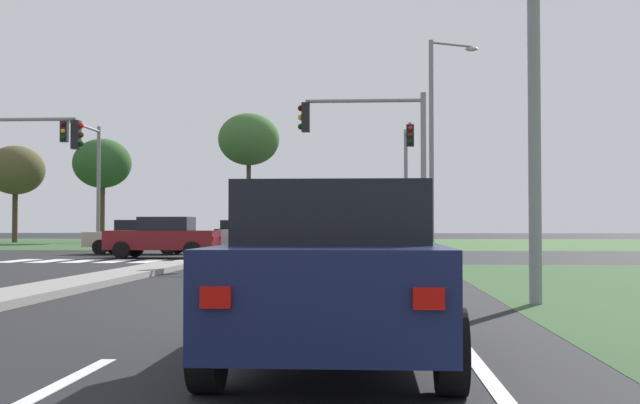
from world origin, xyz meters
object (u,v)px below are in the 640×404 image
object	(u,v)px
car_beige_second	(141,237)
traffic_signal_near_right	(377,147)
street_lamp_second	(436,134)
traffic_signal_far_right	(407,165)
traffic_signal_far_left	(87,163)
street_lamp_near	(550,0)
car_maroon_fourth	(164,237)
treeline_second	(15,171)
traffic_signal_near_left	(11,159)
pedestrian_at_median	(261,227)
treeline_fourth	(249,140)
car_red_near	(263,232)
car_navy_sixth	(336,272)
treeline_third	(102,164)
car_black_fifth	(235,233)
car_silver_third	(272,236)

from	to	relation	value
car_beige_second	traffic_signal_near_right	world-z (taller)	traffic_signal_near_right
street_lamp_second	traffic_signal_far_right	bearing A→B (deg)	110.60
traffic_signal_far_left	street_lamp_near	distance (m)	29.67
car_maroon_fourth	treeline_second	size ratio (longest dim) A/B	0.59
traffic_signal_near_left	pedestrian_at_median	distance (m)	17.91
street_lamp_second	treeline_fourth	size ratio (longest dim) A/B	0.95
car_maroon_fourth	pedestrian_at_median	world-z (taller)	pedestrian_at_median
car_maroon_fourth	car_beige_second	bearing A→B (deg)	27.05
car_red_near	traffic_signal_far_left	size ratio (longest dim) A/B	0.70
car_red_near	car_navy_sixth	size ratio (longest dim) A/B	0.97
car_beige_second	treeline_third	distance (m)	25.60
traffic_signal_far_left	pedestrian_at_median	distance (m)	9.74
traffic_signal_far_right	treeline_fourth	size ratio (longest dim) A/B	0.61
car_navy_sixth	treeline_fourth	size ratio (longest dim) A/B	0.46
car_maroon_fourth	treeline_second	distance (m)	32.69
car_navy_sixth	treeline_third	size ratio (longest dim) A/B	0.59
car_black_fifth	treeline_fourth	xyz separation A→B (m)	(-1.03, 12.10, 6.91)
car_beige_second	traffic_signal_far_right	distance (m)	12.53
traffic_signal_far_left	traffic_signal_far_right	xyz separation A→B (m)	(15.20, 0.03, -0.18)
street_lamp_second	traffic_signal_near_right	bearing A→B (deg)	-106.43
pedestrian_at_median	car_black_fifth	bearing A→B (deg)	-99.23
car_beige_second	car_maroon_fourth	distance (m)	4.54
car_red_near	street_lamp_second	distance (m)	28.06
car_navy_sixth	pedestrian_at_median	bearing A→B (deg)	98.85
car_silver_third	treeline_fourth	distance (m)	27.55
treeline_second	treeline_fourth	distance (m)	17.15
car_beige_second	car_maroon_fourth	xyz separation A→B (m)	(2.07, -4.04, 0.04)
car_beige_second	car_silver_third	world-z (taller)	car_silver_third
car_beige_second	treeline_second	size ratio (longest dim) A/B	0.65
car_silver_third	treeline_third	bearing A→B (deg)	33.13
car_maroon_fourth	treeline_fourth	bearing A→B (deg)	2.44
car_beige_second	pedestrian_at_median	bearing A→B (deg)	-26.66
treeline_second	treeline_fourth	bearing A→B (deg)	10.05
car_red_near	car_silver_third	xyz separation A→B (m)	(3.90, -26.11, 0.02)
car_black_fifth	traffic_signal_far_left	distance (m)	12.40
traffic_signal_near_right	treeline_third	world-z (taller)	treeline_third
car_maroon_fourth	treeline_second	bearing A→B (deg)	33.74
car_black_fifth	traffic_signal_far_left	size ratio (longest dim) A/B	0.72
car_maroon_fourth	car_black_fifth	size ratio (longest dim) A/B	0.94
treeline_second	car_maroon_fourth	bearing A→B (deg)	-56.26
street_lamp_near	car_red_near	bearing A→B (deg)	102.98
car_red_near	car_maroon_fourth	xyz separation A→B (m)	(0.17, -29.81, 0.01)
car_silver_third	traffic_signal_near_left	size ratio (longest dim) A/B	0.85
car_beige_second	traffic_signal_near_left	xyz separation A→B (m)	(-1.98, -8.42, 2.69)
car_maroon_fourth	traffic_signal_near_left	world-z (taller)	traffic_signal_near_left
car_beige_second	car_black_fifth	size ratio (longest dim) A/B	1.03
traffic_signal_near_left	traffic_signal_near_right	distance (m)	12.18
traffic_signal_near_right	street_lamp_near	bearing A→B (deg)	-78.75
treeline_second	treeline_fourth	xyz separation A→B (m)	(16.71, 2.96, 2.45)
car_red_near	traffic_signal_near_right	bearing A→B (deg)	103.64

